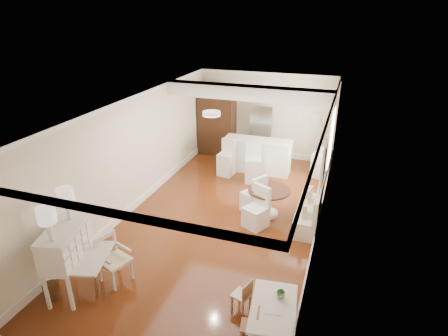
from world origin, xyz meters
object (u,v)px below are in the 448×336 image
Objects in this scene: kids_chair_b at (241,294)px; slip_chair_far at (253,193)px; kids_table at (273,321)px; fridge at (272,134)px; kids_chair_a at (250,325)px; breakfast_counter at (257,156)px; gustavian_armchair at (115,260)px; slip_chair_near at (256,208)px; wicker_basket at (52,291)px; secretary_bureau at (68,261)px; sideboard at (321,163)px; bar_stool_left at (226,158)px; bar_stool_right at (253,163)px; dining_table at (269,202)px; pantry_cabinet at (217,121)px.

slip_chair_far is at bearing -150.26° from kids_chair_b.
fridge reaches higher than kids_table.
kids_chair_a is 0.28× the size of breakfast_counter.
gustavian_armchair is 0.93× the size of slip_chair_near.
kids_chair_a is 0.32× the size of fridge.
kids_table reaches higher than wicker_basket.
secretary_bureau reaches higher than kids_table.
fridge is 1.90m from sideboard.
bar_stool_left is at bearing -142.06° from sideboard.
kids_table is 1.04× the size of bar_stool_left.
bar_stool_right is at bearing -94.00° from fridge.
fridge is at bearing 70.02° from bar_stool_right.
gustavian_armchair is 1.16× the size of sideboard.
kids_chair_a is 0.74× the size of sideboard.
slip_chair_far is (-0.41, 0.09, 0.15)m from dining_table.
wicker_basket is at bearing -92.56° from pantry_cabinet.
kids_chair_b reaches higher than wicker_basket.
bar_stool_right reaches higher than breakfast_counter.
gustavian_armchair is at bearing -85.96° from pantry_cabinet.
fridge is at bearing -0.90° from pantry_cabinet.
slip_chair_near is 2.98m from bar_stool_left.
dining_table is 0.45× the size of pantry_cabinet.
kids_table is at bearing 76.18° from kids_chair_b.
dining_table is 0.45m from slip_chair_far.
breakfast_counter is (2.04, 6.51, 0.38)m from wicker_basket.
slip_chair_far is at bearing -97.67° from sideboard.
dining_table is at bearing 53.47° from wicker_basket.
sideboard is at bearing 98.91° from slip_chair_near.
gustavian_armchair is at bearing -123.46° from dining_table.
gustavian_armchair is 2.41m from kids_chair_b.
slip_chair_far is 3.11m from sideboard.
kids_chair_a is at bearing -76.58° from breakfast_counter.
bar_stool_right is (-0.45, 1.64, 0.07)m from slip_chair_far.
kids_chair_b is 0.74× the size of sideboard.
slip_chair_near is 0.86× the size of bar_stool_right.
pantry_cabinet reaches higher than wicker_basket.
breakfast_counter reaches higher than slip_chair_near.
kids_table is 0.49× the size of pantry_cabinet.
kids_table is at bearing -87.89° from bar_stool_right.
slip_chair_far is at bearing -57.54° from pantry_cabinet.
slip_chair_far is (-0.24, 0.69, 0.01)m from slip_chair_near.
pantry_cabinet reaches higher than breakfast_counter.
fridge is (0.13, 1.82, 0.33)m from bar_stool_right.
breakfast_counter reaches higher than dining_table.
slip_chair_near is at bearing -152.48° from kids_chair_b.
pantry_cabinet reaches higher than slip_chair_near.
secretary_bureau is 0.62m from wicker_basket.
pantry_cabinet is at bearing -165.50° from kids_chair_a.
dining_table is at bearing -157.22° from kids_chair_b.
wicker_basket is at bearing -126.18° from bar_stool_right.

